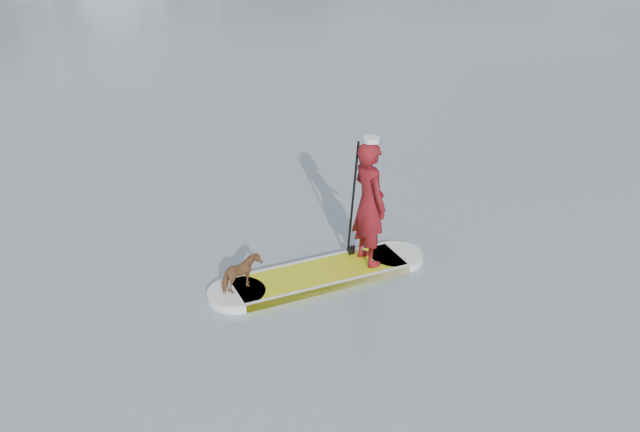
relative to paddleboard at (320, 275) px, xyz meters
name	(u,v)px	position (x,y,z in m)	size (l,w,h in m)	color
ground	(106,282)	(-2.89, 0.96, -0.06)	(140.00, 140.00, 0.00)	slate
paddleboard	(320,275)	(0.00, 0.00, 0.00)	(3.29, 1.00, 0.12)	#C3C212
paddler	(369,204)	(0.76, 0.06, 0.98)	(0.67, 0.44, 1.84)	maroon
white_cap	(371,140)	(0.76, 0.06, 1.93)	(0.22, 0.22, 0.07)	silver
dog	(241,274)	(-1.17, -0.09, 0.31)	(0.27, 0.58, 0.49)	brown
paddle	(352,213)	(0.61, 0.31, 0.74)	(0.10, 0.30, 2.00)	black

